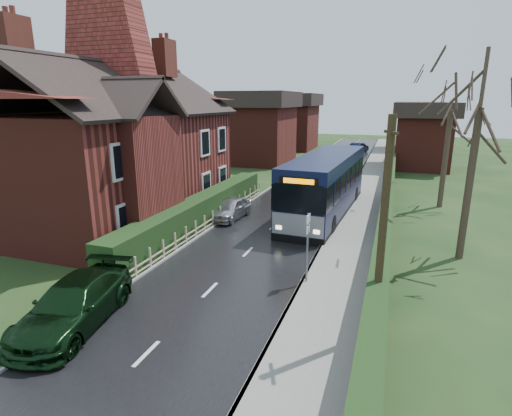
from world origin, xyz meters
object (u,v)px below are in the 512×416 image
at_px(bus, 326,185).
at_px(car_silver, 231,208).
at_px(bus_stop_sign, 308,239).
at_px(telegraph_pole, 382,233).
at_px(brick_house, 118,143).
at_px(car_green, 74,304).

distance_m(bus, car_silver, 5.84).
xyz_separation_m(bus, bus_stop_sign, (1.00, -9.92, 0.05)).
xyz_separation_m(car_silver, bus_stop_sign, (6.00, -7.13, 1.21)).
bearing_deg(telegraph_pole, brick_house, 128.60).
xyz_separation_m(bus, telegraph_pole, (3.60, -12.73, 1.45)).
relative_size(brick_house, car_green, 3.03).
bearing_deg(brick_house, car_green, -60.20).
bearing_deg(bus, telegraph_pole, -70.96).
bearing_deg(brick_house, telegraph_pole, -28.64).
distance_m(car_silver, car_green, 12.18).
relative_size(car_silver, car_green, 0.75).
bearing_deg(car_green, bus, 60.78).
bearing_deg(car_silver, bus_stop_sign, -45.72).
bearing_deg(car_green, telegraph_pole, 4.07).
bearing_deg(bus_stop_sign, car_green, -140.28).
xyz_separation_m(brick_house, car_silver, (5.93, 1.99, -3.76)).
height_order(car_silver, telegraph_pole, telegraph_pole).
bearing_deg(bus, bus_stop_sign, -80.99).
relative_size(car_silver, telegraph_pole, 0.57).
bearing_deg(brick_house, car_silver, 18.56).
height_order(bus, car_silver, bus).
relative_size(car_green, telegraph_pole, 0.76).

